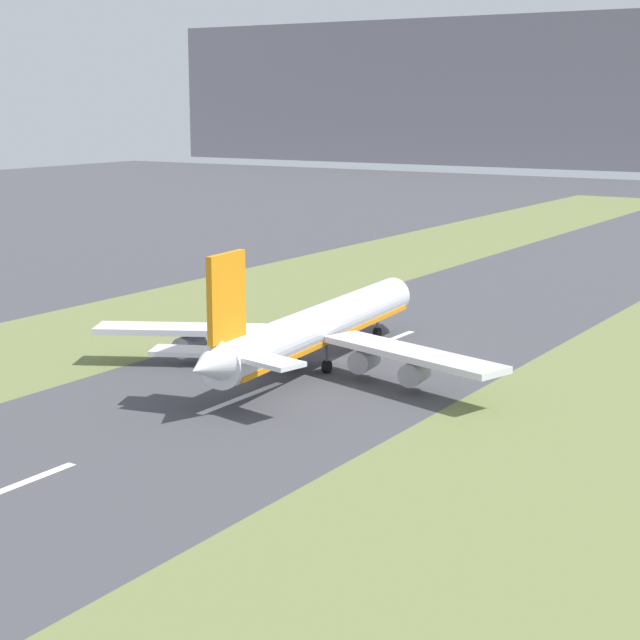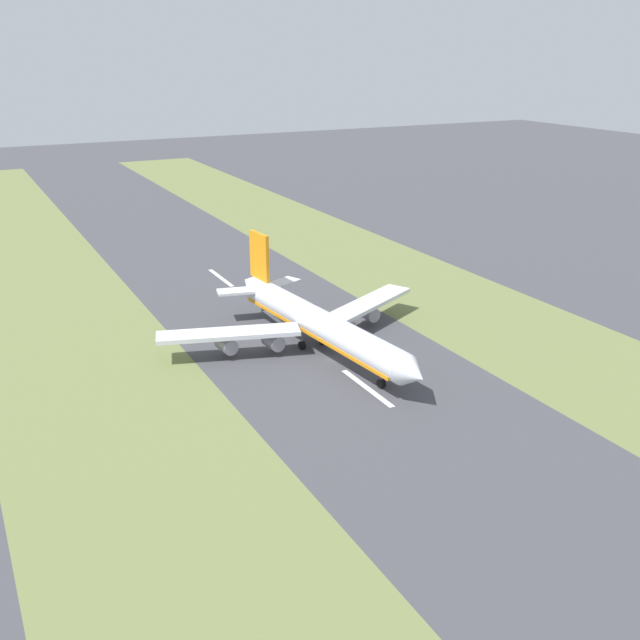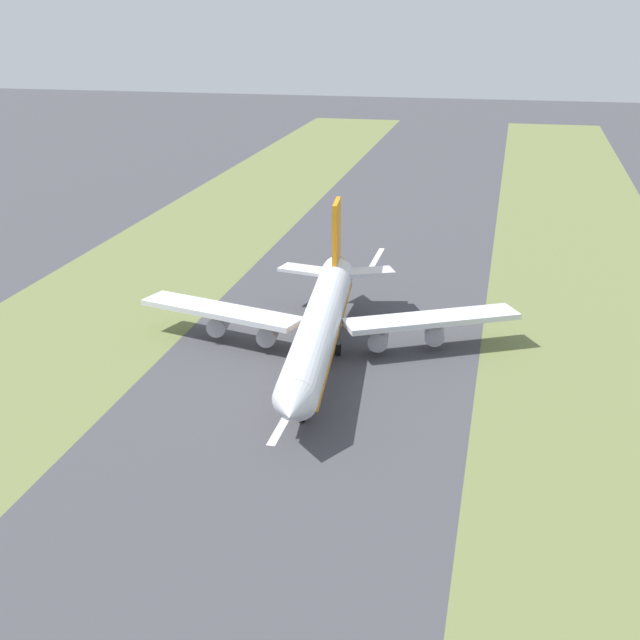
# 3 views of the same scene
# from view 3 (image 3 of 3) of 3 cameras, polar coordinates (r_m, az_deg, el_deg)

# --- Properties ---
(ground_plane) EXTENTS (800.00, 800.00, 0.00)m
(ground_plane) POSITION_cam_3_polar(r_m,az_deg,el_deg) (136.84, -0.60, -3.51)
(ground_plane) COLOR #424247
(grass_median_west) EXTENTS (40.00, 600.00, 0.01)m
(grass_median_west) POSITION_cam_3_polar(r_m,az_deg,el_deg) (135.04, 18.43, -4.94)
(grass_median_west) COLOR olive
(grass_median_west) RESTS_ON ground
(grass_median_east) EXTENTS (40.00, 600.00, 0.01)m
(grass_median_east) POSITION_cam_3_polar(r_m,az_deg,el_deg) (152.53, -17.34, -1.92)
(grass_median_east) COLOR olive
(grass_median_east) RESTS_ON ground
(centreline_dash_near) EXTENTS (1.20, 18.00, 0.01)m
(centreline_dash_near) POSITION_cam_3_polar(r_m,az_deg,el_deg) (197.52, 3.61, 3.92)
(centreline_dash_near) COLOR silver
(centreline_dash_near) RESTS_ON ground
(centreline_dash_mid) EXTENTS (1.20, 18.00, 0.01)m
(centreline_dash_mid) POSITION_cam_3_polar(r_m,az_deg,el_deg) (159.98, 1.41, 0.05)
(centreline_dash_mid) COLOR silver
(centreline_dash_mid) RESTS_ON ground
(centreline_dash_far) EXTENTS (1.20, 18.00, 0.01)m
(centreline_dash_far) POSITION_cam_3_polar(r_m,az_deg,el_deg) (123.99, -2.10, -6.13)
(centreline_dash_far) COLOR silver
(centreline_dash_far) RESTS_ON ground
(airplane_main_jet) EXTENTS (63.83, 67.22, 20.20)m
(airplane_main_jet) POSITION_cam_3_polar(r_m,az_deg,el_deg) (141.23, 0.09, -0.11)
(airplane_main_jet) COLOR silver
(airplane_main_jet) RESTS_ON ground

